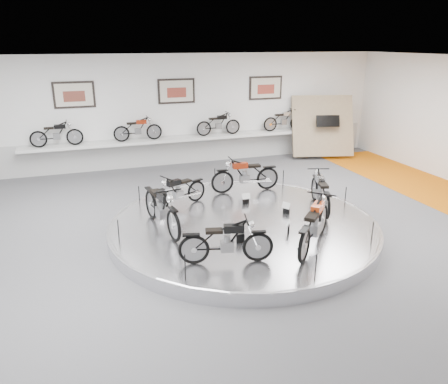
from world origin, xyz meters
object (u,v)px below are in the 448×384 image
object	(u,v)px
bike_b	(245,175)
bike_e	(226,241)
bike_c	(179,191)
bike_a	(321,191)
bike_f	(314,224)
shelf	(180,139)
bike_d	(161,207)
display_platform	(243,227)

from	to	relation	value
bike_b	bike_e	bearing A→B (deg)	66.78
bike_c	bike_e	size ratio (longest dim) A/B	0.95
bike_a	bike_e	size ratio (longest dim) A/B	1.06
bike_a	bike_c	xyz separation A→B (m)	(-3.38, 1.36, -0.05)
bike_b	bike_f	bearing A→B (deg)	93.53
shelf	bike_b	distance (m)	4.44
shelf	bike_e	distance (m)	8.29
bike_e	bike_a	bearing A→B (deg)	44.70
shelf	bike_f	xyz separation A→B (m)	(0.87, -8.18, -0.17)
shelf	bike_d	size ratio (longest dim) A/B	5.98
bike_b	bike_c	world-z (taller)	bike_b
bike_b	bike_f	distance (m)	3.83
shelf	bike_b	size ratio (longest dim) A/B	6.45
bike_d	bike_f	bearing A→B (deg)	45.73
shelf	bike_d	bearing A→B (deg)	-107.26
shelf	bike_e	bearing A→B (deg)	-97.45
bike_c	bike_e	xyz separation A→B (m)	(0.16, -3.29, 0.02)
bike_c	bike_f	size ratio (longest dim) A/B	0.82
bike_e	bike_f	size ratio (longest dim) A/B	0.86
shelf	bike_a	xyz separation A→B (m)	(2.15, -6.29, -0.21)
bike_c	bike_e	distance (m)	3.29
bike_c	bike_d	world-z (taller)	bike_d
shelf	bike_d	distance (m)	6.50
shelf	bike_f	distance (m)	8.23
bike_a	bike_c	world-z (taller)	bike_a
bike_c	bike_f	distance (m)	3.87
display_platform	bike_d	size ratio (longest dim) A/B	3.48
bike_d	bike_a	bearing A→B (deg)	79.79
bike_a	bike_e	bearing A→B (deg)	139.08
bike_b	bike_d	distance (m)	3.35
display_platform	bike_a	distance (m)	2.25
display_platform	bike_a	size ratio (longest dim) A/B	3.84
bike_a	bike_f	world-z (taller)	bike_f
bike_d	bike_f	world-z (taller)	bike_d
bike_d	bike_f	distance (m)	3.42
bike_a	bike_c	size ratio (longest dim) A/B	1.12
display_platform	bike_f	distance (m)	2.10
display_platform	bike_f	size ratio (longest dim) A/B	3.53
bike_d	display_platform	bearing A→B (deg)	75.21
bike_b	bike_a	bearing A→B (deg)	127.06
display_platform	shelf	bearing A→B (deg)	90.00
bike_c	bike_d	xyz separation A→B (m)	(-0.70, -1.28, 0.10)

